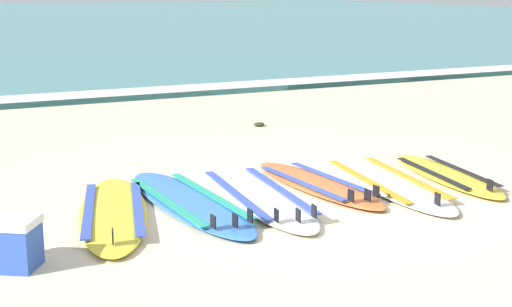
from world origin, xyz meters
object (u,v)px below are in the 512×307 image
object	(u,v)px
cooler_box	(6,243)
surfboard_2	(258,195)
surfboard_0	(113,212)
surfboard_4	(387,182)
surfboard_5	(446,175)
surfboard_3	(317,184)
surfboard_1	(189,202)

from	to	relation	value
cooler_box	surfboard_2	bearing A→B (deg)	18.94
surfboard_0	cooler_box	distance (m)	1.37
surfboard_4	surfboard_5	bearing A→B (deg)	-2.30
surfboard_3	cooler_box	world-z (taller)	cooler_box
surfboard_3	surfboard_4	world-z (taller)	same
surfboard_2	cooler_box	bearing A→B (deg)	-161.06
surfboard_0	surfboard_3	xyz separation A→B (m)	(2.12, 0.05, 0.00)
surfboard_3	surfboard_0	bearing A→B (deg)	-178.55
surfboard_0	surfboard_2	bearing A→B (deg)	-2.44
surfboard_5	cooler_box	distance (m)	4.62
surfboard_2	cooler_box	size ratio (longest dim) A/B	4.63
surfboard_5	surfboard_1	bearing A→B (deg)	175.28
surfboard_0	surfboard_5	size ratio (longest dim) A/B	1.20
surfboard_4	surfboard_5	world-z (taller)	same
surfboard_4	cooler_box	size ratio (longest dim) A/B	4.62
surfboard_5	surfboard_0	bearing A→B (deg)	176.56
surfboard_5	surfboard_4	bearing A→B (deg)	177.70
surfboard_4	surfboard_5	xyz separation A→B (m)	(0.74, -0.03, 0.00)
surfboard_1	surfboard_4	world-z (taller)	same
surfboard_4	surfboard_2	bearing A→B (deg)	174.96
surfboard_1	cooler_box	bearing A→B (deg)	-152.47
surfboard_1	surfboard_5	bearing A→B (deg)	-4.72
surfboard_1	cooler_box	distance (m)	1.98
surfboard_0	surfboard_1	world-z (taller)	same
surfboard_0	surfboard_3	distance (m)	2.12
surfboard_0	cooler_box	size ratio (longest dim) A/B	4.43
cooler_box	surfboard_0	bearing A→B (deg)	40.96
surfboard_1	surfboard_0	bearing A→B (deg)	-178.42
surfboard_2	surfboard_5	xyz separation A→B (m)	(2.15, -0.15, -0.00)
surfboard_2	surfboard_4	xyz separation A→B (m)	(1.40, -0.12, -0.00)
surfboard_0	surfboard_3	bearing A→B (deg)	1.45
surfboard_1	cooler_box	size ratio (longest dim) A/B	4.51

